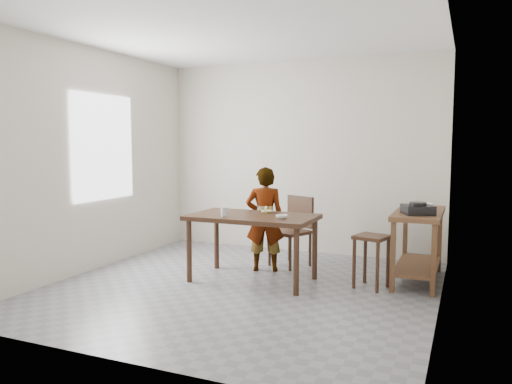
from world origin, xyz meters
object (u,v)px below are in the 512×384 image
at_px(child, 265,219).
at_px(dining_table, 253,248).
at_px(dining_chair, 290,232).
at_px(stool, 371,262).
at_px(prep_counter, 418,246).

bearing_deg(child, dining_table, 75.84).
height_order(dining_table, dining_chair, dining_chair).
distance_m(dining_chair, stool, 1.26).
height_order(prep_counter, stool, prep_counter).
relative_size(prep_counter, child, 0.95).
relative_size(dining_table, stool, 2.45).
bearing_deg(dining_chair, prep_counter, 20.70).
height_order(dining_table, prep_counter, prep_counter).
height_order(dining_table, stool, dining_table).
xyz_separation_m(dining_table, child, (-0.04, 0.47, 0.26)).
relative_size(prep_counter, dining_chair, 1.37).
bearing_deg(dining_chair, child, -96.41).
bearing_deg(prep_counter, stool, -133.65).
distance_m(prep_counter, stool, 0.64).
distance_m(dining_table, stool, 1.31).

